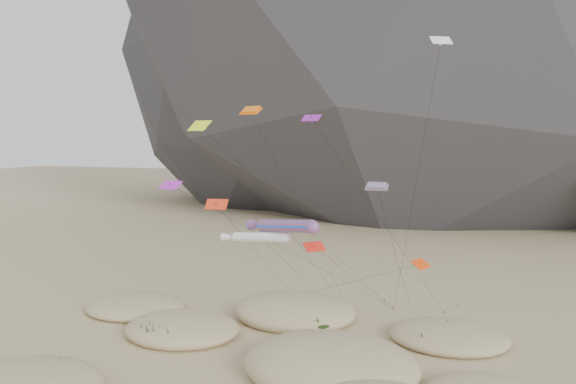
% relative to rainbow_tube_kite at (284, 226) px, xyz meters
% --- Properties ---
extents(ground, '(500.00, 500.00, 0.00)m').
position_rel_rainbow_tube_kite_xyz_m(ground, '(0.91, -7.25, -11.73)').
color(ground, '#CCB789').
rests_on(ground, ground).
extents(dunes, '(48.86, 38.08, 4.14)m').
position_rel_rainbow_tube_kite_xyz_m(dunes, '(0.14, -3.63, -11.02)').
color(dunes, '#CCB789').
rests_on(dunes, ground).
extents(dune_grass, '(41.59, 29.06, 1.61)m').
position_rel_rainbow_tube_kite_xyz_m(dune_grass, '(0.08, -4.13, -10.87)').
color(dune_grass, black).
rests_on(dune_grass, ground).
extents(kite_stakes, '(21.78, 6.77, 0.30)m').
position_rel_rainbow_tube_kite_xyz_m(kite_stakes, '(4.24, 16.27, -11.58)').
color(kite_stakes, '#3F2D1E').
rests_on(kite_stakes, ground).
extents(rainbow_tube_kite, '(8.27, 19.58, 12.72)m').
position_rel_rainbow_tube_kite_xyz_m(rainbow_tube_kite, '(0.00, 0.00, 0.00)').
color(rainbow_tube_kite, red).
rests_on(rainbow_tube_kite, ground).
extents(white_tube_kite, '(7.99, 15.00, 11.16)m').
position_rel_rainbow_tube_kite_xyz_m(white_tube_kite, '(-2.89, 0.52, -1.32)').
color(white_tube_kite, silver).
rests_on(white_tube_kite, ground).
extents(orange_parafoil, '(9.76, 10.34, 23.12)m').
position_rel_rainbow_tube_kite_xyz_m(orange_parafoil, '(-6.12, 7.44, 10.64)').
color(orange_parafoil, orange).
rests_on(orange_parafoil, ground).
extents(multi_parafoil, '(2.93, 14.13, 15.90)m').
position_rel_rainbow_tube_kite_xyz_m(multi_parafoil, '(8.31, 1.57, 3.54)').
color(multi_parafoil, red).
rests_on(multi_parafoil, ground).
extents(delta_kites, '(27.40, 21.04, 29.82)m').
position_rel_rainbow_tube_kite_xyz_m(delta_kites, '(-1.19, 3.91, 5.14)').
color(delta_kites, '#B220BE').
rests_on(delta_kites, ground).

